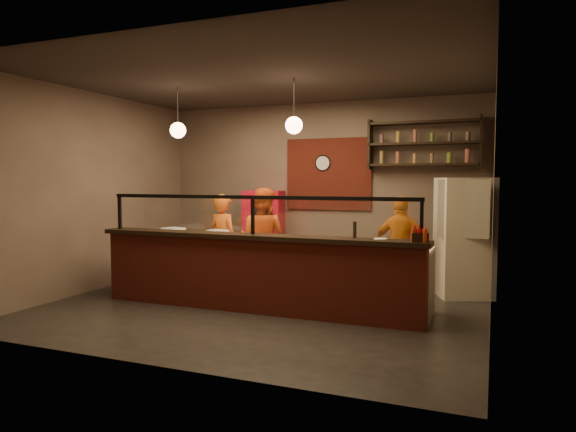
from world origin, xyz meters
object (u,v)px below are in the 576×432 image
at_px(cook_left, 224,242).
at_px(fridge, 464,237).
at_px(condiment_caddy, 420,237).
at_px(wall_clock, 323,163).
at_px(pizza_dough, 320,245).
at_px(red_cooler, 264,233).
at_px(pepper_mill, 355,230).
at_px(cook_right, 401,246).
at_px(cook_mid, 262,240).

xyz_separation_m(cook_left, fridge, (3.67, 0.93, 0.13)).
relative_size(fridge, condiment_caddy, 9.30).
bearing_deg(wall_clock, cook_left, -125.49).
bearing_deg(condiment_caddy, pizza_dough, 163.19).
relative_size(cook_left, pizza_dough, 3.01).
bearing_deg(fridge, pizza_dough, -158.08).
bearing_deg(condiment_caddy, cook_left, 160.88).
xyz_separation_m(cook_left, pizza_dough, (1.89, -0.72, 0.13)).
height_order(red_cooler, pepper_mill, red_cooler).
relative_size(cook_left, cook_right, 1.01).
distance_m(red_cooler, pizza_dough, 2.71).
bearing_deg(wall_clock, condiment_caddy, -52.85).
xyz_separation_m(wall_clock, cook_left, (-1.17, -1.64, -1.32)).
relative_size(cook_mid, condiment_caddy, 8.49).
relative_size(cook_left, cook_mid, 0.94).
xyz_separation_m(cook_left, cook_mid, (0.64, 0.13, 0.05)).
xyz_separation_m(cook_mid, condiment_caddy, (2.63, -1.26, 0.28)).
distance_m(wall_clock, pepper_mill, 3.11).
bearing_deg(fridge, cook_mid, 173.85).
distance_m(cook_right, red_cooler, 2.72).
xyz_separation_m(cook_mid, pepper_mill, (1.82, -1.17, 0.33)).
bearing_deg(red_cooler, condiment_caddy, -48.08).
distance_m(wall_clock, cook_left, 2.41).
height_order(cook_left, cook_mid, cook_mid).
xyz_separation_m(cook_mid, fridge, (3.03, 0.80, 0.08)).
bearing_deg(cook_right, pepper_mill, 83.07).
distance_m(fridge, red_cooler, 3.57).
height_order(cook_right, pepper_mill, cook_right).
height_order(fridge, pizza_dough, fridge).
distance_m(cook_mid, pepper_mill, 2.18).
height_order(fridge, red_cooler, fridge).
bearing_deg(wall_clock, cook_mid, -109.36).
distance_m(cook_left, cook_right, 2.85).
relative_size(wall_clock, cook_mid, 0.18).
height_order(wall_clock, red_cooler, wall_clock).
xyz_separation_m(cook_left, condiment_caddy, (3.27, -1.13, 0.33)).
distance_m(cook_right, condiment_caddy, 1.91).
bearing_deg(pepper_mill, cook_mid, 147.27).
bearing_deg(cook_right, wall_clock, -27.80).
relative_size(cook_mid, fridge, 0.91).
bearing_deg(red_cooler, pepper_mill, -55.47).
xyz_separation_m(fridge, red_cooler, (-3.55, 0.40, -0.12)).
xyz_separation_m(cook_right, red_cooler, (-2.64, 0.65, 0.03)).
xyz_separation_m(cook_right, fridge, (0.91, 0.25, 0.14)).
distance_m(cook_left, cook_mid, 0.65).
height_order(cook_mid, red_cooler, cook_mid).
distance_m(pizza_dough, pepper_mill, 0.70).
bearing_deg(pepper_mill, fridge, 58.32).
height_order(cook_left, cook_right, cook_left).
distance_m(wall_clock, cook_right, 2.29).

